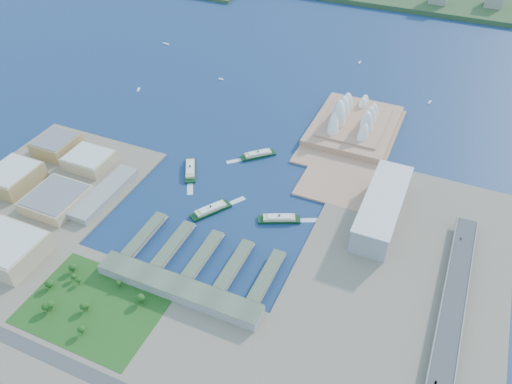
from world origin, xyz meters
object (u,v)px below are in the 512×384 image
at_px(toaster_building, 382,208).
at_px(ferry_b, 258,153).
at_px(opera_house, 356,113).
at_px(car_c, 461,238).
at_px(ferry_d, 279,218).
at_px(ferry_a, 190,168).
at_px(car_b, 436,383).
at_px(ferry_c, 211,209).

height_order(toaster_building, ferry_b, toaster_building).
bearing_deg(ferry_b, opera_house, 96.32).
bearing_deg(car_c, opera_house, -47.87).
relative_size(ferry_b, ferry_d, 0.98).
relative_size(ferry_a, car_c, 13.69).
height_order(opera_house, car_c, opera_house).
xyz_separation_m(car_b, car_c, (0.00, 207.75, -0.10)).
bearing_deg(ferry_b, toaster_building, 29.17).
height_order(opera_house, ferry_b, opera_house).
distance_m(opera_house, ferry_a, 285.53).
distance_m(ferry_c, ferry_d, 93.06).
height_order(car_b, car_c, car_b).
relative_size(toaster_building, car_b, 35.17).
distance_m(toaster_building, ferry_d, 134.53).
height_order(toaster_building, car_c, toaster_building).
xyz_separation_m(toaster_building, car_b, (101.00, -218.92, -4.92)).
bearing_deg(ferry_b, ferry_d, -8.48).
relative_size(ferry_a, ferry_b, 1.08).
bearing_deg(ferry_c, car_b, -171.34).
relative_size(opera_house, ferry_b, 3.29).
bearing_deg(toaster_building, ferry_a, -178.02).
distance_m(opera_house, ferry_d, 259.17).
relative_size(opera_house, ferry_c, 3.12).
relative_size(opera_house, car_b, 40.85).
bearing_deg(car_c, toaster_building, -6.31).
bearing_deg(car_c, ferry_d, 11.36).
bearing_deg(ferry_c, opera_house, -80.73).
bearing_deg(car_b, ferry_d, 143.76).
bearing_deg(toaster_building, car_c, -6.31).
distance_m(ferry_a, ferry_c, 96.80).
relative_size(opera_house, ferry_a, 3.06).
bearing_deg(ferry_a, ferry_c, -72.72).
bearing_deg(car_c, car_b, 90.00).
relative_size(toaster_building, ferry_b, 2.83).
relative_size(ferry_c, ferry_d, 1.03).
distance_m(ferry_a, car_c, 383.05).
relative_size(toaster_building, ferry_c, 2.68).
distance_m(toaster_building, car_c, 101.74).
height_order(ferry_c, ferry_d, ferry_c).
bearing_deg(ferry_c, ferry_b, -59.68).
bearing_deg(car_b, ferry_c, 155.59).
xyz_separation_m(opera_house, ferry_c, (-122.11, -276.82, -26.54)).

